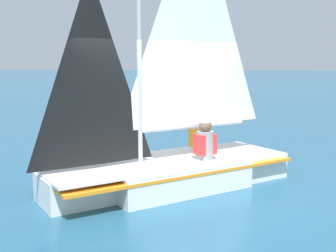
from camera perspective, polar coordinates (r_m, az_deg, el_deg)
name	(u,v)px	position (r m, az deg, el deg)	size (l,w,h in m)	color
ground_plane	(168,186)	(7.45, 0.00, -8.09)	(260.00, 260.00, 0.00)	#235675
sailboat_main	(170,149)	(7.32, 0.29, -3.18)	(4.02, 4.37, 5.08)	white
sailor_helm	(205,150)	(7.40, 5.03, -3.19)	(0.42, 0.43, 1.16)	black
sailor_crew	(200,143)	(8.05, 4.33, -2.32)	(0.42, 0.43, 1.16)	black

